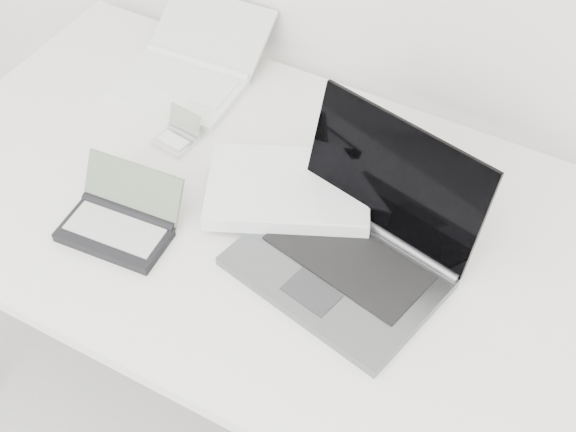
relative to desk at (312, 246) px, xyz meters
The scene contains 5 objects.
desk is the anchor object (origin of this frame).
laptop_large 0.09m from the desk, ahead, with size 0.54×0.42×0.23m.
netbook_open_white 0.51m from the desk, 149.99° to the left, with size 0.28×0.33×0.10m.
pda_silver 0.36m from the desk, 167.71° to the left, with size 0.08×0.09×0.06m.
palmtop_charcoal 0.36m from the desk, 151.03° to the right, with size 0.21×0.17×0.10m.
Camera 1 is at (0.42, 0.69, 1.84)m, focal length 50.00 mm.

